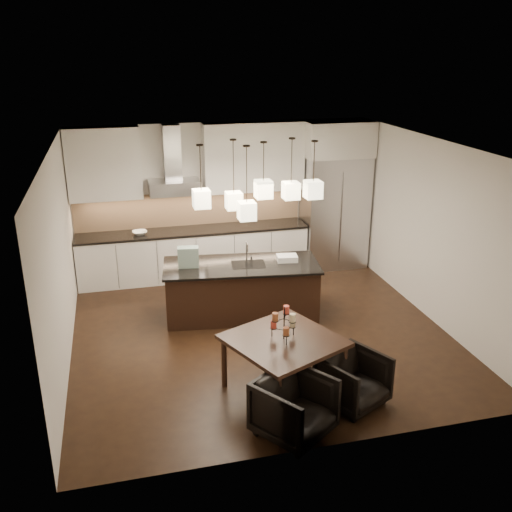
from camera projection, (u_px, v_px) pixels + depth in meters
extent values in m
cube|color=black|center=(259.00, 332.00, 8.69)|extent=(5.50, 5.50, 0.02)
cube|color=white|center=(260.00, 146.00, 7.71)|extent=(5.50, 5.50, 0.02)
cube|color=silver|center=(223.00, 198.00, 10.71)|extent=(5.50, 0.02, 2.80)
cube|color=silver|center=(328.00, 333.00, 5.69)|extent=(5.50, 0.02, 2.80)
cube|color=silver|center=(58.00, 261.00, 7.57)|extent=(0.02, 5.50, 2.80)
cube|color=silver|center=(432.00, 230.00, 8.83)|extent=(0.02, 5.50, 2.80)
cube|color=#B7B7BA|center=(334.00, 212.00, 10.96)|extent=(1.20, 0.72, 2.15)
cube|color=silver|center=(338.00, 139.00, 10.47)|extent=(1.26, 0.72, 0.65)
cube|color=silver|center=(194.00, 254.00, 10.60)|extent=(4.21, 0.62, 0.88)
cube|color=black|center=(193.00, 231.00, 10.44)|extent=(4.21, 0.66, 0.04)
cube|color=tan|center=(190.00, 209.00, 10.59)|extent=(4.21, 0.02, 0.63)
cube|color=silver|center=(104.00, 164.00, 9.78)|extent=(1.25, 0.35, 1.25)
cube|color=silver|center=(254.00, 157.00, 10.39)|extent=(1.85, 0.35, 1.25)
cube|color=#B7B7BA|center=(174.00, 187.00, 10.13)|extent=(0.90, 0.52, 0.24)
cube|color=#B7B7BA|center=(172.00, 152.00, 10.02)|extent=(0.30, 0.28, 0.96)
imported|color=silver|center=(140.00, 233.00, 10.15)|extent=(0.29, 0.29, 0.06)
cube|color=black|center=(241.00, 291.00, 9.09)|extent=(2.46, 1.24, 0.83)
cube|color=black|center=(241.00, 265.00, 8.94)|extent=(2.54, 1.33, 0.04)
cube|color=#1F5036|center=(188.00, 257.00, 8.78)|extent=(0.34, 0.21, 0.32)
cube|color=silver|center=(287.00, 258.00, 9.05)|extent=(0.35, 0.27, 0.09)
cylinder|color=beige|center=(293.00, 323.00, 6.97)|extent=(0.10, 0.10, 0.10)
cylinder|color=#D44435|center=(274.00, 324.00, 6.94)|extent=(0.10, 0.10, 0.10)
cylinder|color=#974E2B|center=(286.00, 331.00, 6.77)|extent=(0.10, 0.10, 0.10)
cylinder|color=#D44435|center=(286.00, 310.00, 6.97)|extent=(0.10, 0.10, 0.10)
cylinder|color=#974E2B|center=(275.00, 317.00, 6.78)|extent=(0.10, 0.10, 0.10)
cylinder|color=beige|center=(293.00, 318.00, 6.76)|extent=(0.10, 0.10, 0.10)
imported|color=black|center=(294.00, 407.00, 6.28)|extent=(1.05, 1.05, 0.70)
imported|color=black|center=(353.00, 380.00, 6.83)|extent=(0.94, 0.95, 0.65)
cube|color=#FFF5C5|center=(201.00, 199.00, 8.18)|extent=(0.24, 0.24, 0.26)
cube|color=#FFF5C5|center=(234.00, 201.00, 8.68)|extent=(0.24, 0.24, 0.26)
cube|color=#FFF5C5|center=(263.00, 189.00, 8.38)|extent=(0.24, 0.24, 0.26)
cube|color=#FFF5C5|center=(291.00, 191.00, 8.75)|extent=(0.24, 0.24, 0.26)
cube|color=#FFF5C5|center=(313.00, 189.00, 8.49)|extent=(0.24, 0.24, 0.26)
cube|color=#FFF5C5|center=(247.00, 211.00, 8.17)|extent=(0.24, 0.24, 0.26)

